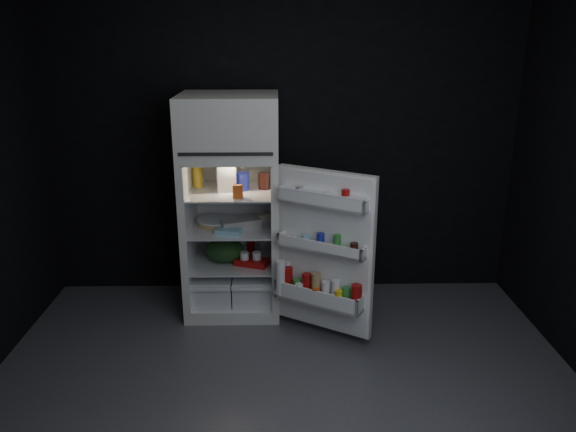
{
  "coord_description": "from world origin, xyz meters",
  "views": [
    {
      "loc": [
        -0.04,
        -3.04,
        2.22
      ],
      "look_at": [
        0.04,
        1.0,
        0.9
      ],
      "focal_mm": 35.0,
      "sensor_mm": 36.0,
      "label": 1
    }
  ],
  "objects_px": {
    "egg_carton": "(241,224)",
    "yogurt_tray": "(252,262)",
    "milk_jug": "(226,176)",
    "refrigerator": "(232,197)",
    "fridge_door": "(323,256)"
  },
  "relations": [
    {
      "from": "egg_carton",
      "to": "yogurt_tray",
      "type": "bearing_deg",
      "value": -48.8
    },
    {
      "from": "refrigerator",
      "to": "fridge_door",
      "type": "height_order",
      "value": "refrigerator"
    },
    {
      "from": "refrigerator",
      "to": "yogurt_tray",
      "type": "height_order",
      "value": "refrigerator"
    },
    {
      "from": "refrigerator",
      "to": "milk_jug",
      "type": "distance_m",
      "value": 0.2
    },
    {
      "from": "milk_jug",
      "to": "fridge_door",
      "type": "bearing_deg",
      "value": -46.64
    },
    {
      "from": "refrigerator",
      "to": "milk_jug",
      "type": "height_order",
      "value": "refrigerator"
    },
    {
      "from": "milk_jug",
      "to": "refrigerator",
      "type": "bearing_deg",
      "value": 39.71
    },
    {
      "from": "refrigerator",
      "to": "yogurt_tray",
      "type": "distance_m",
      "value": 0.55
    },
    {
      "from": "fridge_door",
      "to": "yogurt_tray",
      "type": "relative_size",
      "value": 4.65
    },
    {
      "from": "fridge_door",
      "to": "milk_jug",
      "type": "xyz_separation_m",
      "value": [
        -0.73,
        0.53,
        0.47
      ]
    },
    {
      "from": "egg_carton",
      "to": "refrigerator",
      "type": "bearing_deg",
      "value": 106.43
    },
    {
      "from": "refrigerator",
      "to": "egg_carton",
      "type": "bearing_deg",
      "value": -52.96
    },
    {
      "from": "egg_carton",
      "to": "milk_jug",
      "type": "bearing_deg",
      "value": 133.2
    },
    {
      "from": "fridge_door",
      "to": "milk_jug",
      "type": "height_order",
      "value": "fridge_door"
    },
    {
      "from": "milk_jug",
      "to": "egg_carton",
      "type": "bearing_deg",
      "value": -37.02
    }
  ]
}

